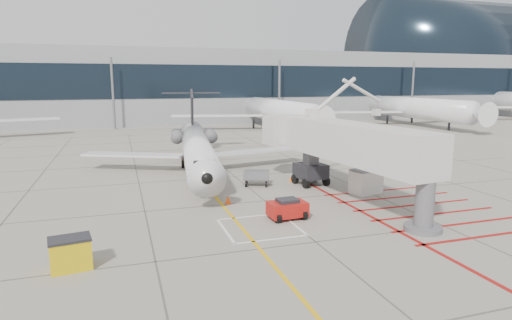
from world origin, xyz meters
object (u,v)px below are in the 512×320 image
object	(u,v)px
regional_jet	(198,137)
spill_bin	(71,253)
jet_bridge	(356,151)
pushback_tug	(287,208)

from	to	relation	value
regional_jet	spill_bin	size ratio (longest dim) A/B	16.00
regional_jet	spill_bin	xyz separation A→B (m)	(-8.53, -15.97, -2.78)
regional_jet	jet_bridge	distance (m)	13.65
jet_bridge	spill_bin	size ratio (longest dim) A/B	10.58
regional_jet	pushback_tug	size ratio (longest dim) A/B	11.99
regional_jet	jet_bridge	world-z (taller)	jet_bridge
spill_bin	jet_bridge	bearing A→B (deg)	8.53
jet_bridge	spill_bin	world-z (taller)	jet_bridge
pushback_tug	spill_bin	world-z (taller)	spill_bin
spill_bin	pushback_tug	bearing A→B (deg)	8.31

